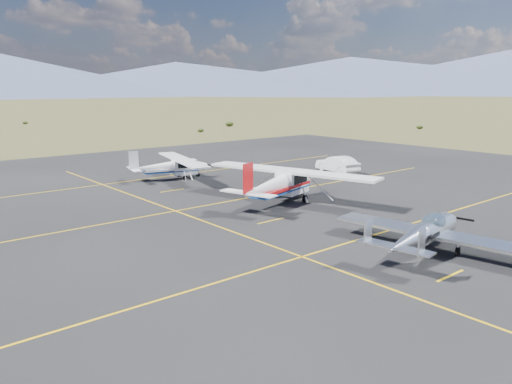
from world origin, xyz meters
name	(u,v)px	position (x,y,z in m)	size (l,w,h in m)	color
ground	(416,241)	(0.00, 0.00, 0.00)	(1600.00, 1600.00, 0.00)	#383D1C
apron	(314,214)	(0.00, 7.00, 0.00)	(72.00, 72.00, 0.02)	black
aircraft_low_wing	(427,232)	(-1.21, -1.26, 1.00)	(7.03, 9.71, 2.10)	silver
aircraft_cessna	(281,182)	(0.46, 10.40, 1.39)	(8.30, 12.31, 3.14)	white
aircraft_plain	(171,166)	(-0.66, 22.57, 1.11)	(6.41, 9.83, 2.49)	white
sedan	(337,164)	(12.35, 15.92, 0.76)	(1.58, 4.53, 1.49)	white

